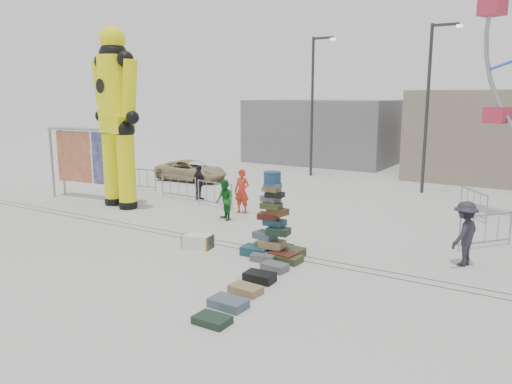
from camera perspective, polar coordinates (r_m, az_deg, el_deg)
The scene contains 26 objects.
ground at distance 15.44m, azimuth -4.50°, elevation -6.81°, with size 90.00×90.00×0.00m, color #9E9E99.
track_line_near at distance 15.90m, azimuth -3.22°, elevation -6.25°, with size 40.00×0.04×0.01m, color #47443F.
track_line_far at distance 16.22m, azimuth -2.40°, elevation -5.90°, with size 40.00×0.04×0.01m, color #47443F.
building_left at distance 36.99m, azimuth 8.23°, elevation 6.95°, with size 10.00×8.00×4.40m, color gray.
lamp_post_right at distance 25.47m, azimuth 19.22°, elevation 9.85°, with size 1.41×0.25×8.00m.
lamp_post_left at distance 29.66m, azimuth 6.61°, elevation 10.45°, with size 1.41×0.25×8.00m.
suitcase_tower at distance 14.81m, azimuth 1.90°, elevation -4.67°, with size 1.79×1.60×2.55m.
crash_test_dummy at distance 21.83m, azimuth -15.70°, elevation 8.88°, with size 3.08×1.35×7.71m.
banner_scaffold at distance 23.81m, azimuth -18.36°, elevation 4.97°, with size 4.56×1.22×3.27m.
steamer_trunk at distance 15.81m, azimuth -6.69°, elevation -5.63°, with size 0.91×0.52×0.42m, color silver.
row_case_0 at distance 14.45m, azimuth 3.80°, elevation -7.64°, with size 0.69×0.56×0.20m, color #353E1F.
row_case_1 at distance 13.76m, azimuth 2.15°, elevation -8.56°, with size 0.69×0.46×0.21m, color #5B5D63.
row_case_2 at distance 12.99m, azimuth 0.41°, elevation -9.70°, with size 0.78×0.50×0.24m, color black.
row_case_3 at distance 12.28m, azimuth -1.19°, elevation -11.07°, with size 0.78×0.48×0.19m, color olive.
row_case_4 at distance 11.53m, azimuth -3.19°, elevation -12.56°, with size 0.86×0.54×0.21m, color #495A68.
row_case_5 at distance 10.82m, azimuth -5.03°, elevation -14.36°, with size 0.75×0.52×0.16m, color #1A2F21.
barricade_dummy_a at distance 26.00m, azimuth -13.20°, elevation 1.47°, with size 2.00×0.10×1.10m, color gray, non-canonical shape.
barricade_dummy_b at distance 23.35m, azimuth -8.82°, elevation 0.57°, with size 2.00×0.10×1.10m, color gray, non-canonical shape.
barricade_dummy_c at distance 21.46m, azimuth -4.75°, elevation -0.25°, with size 2.00×0.10×1.10m, color gray, non-canonical shape.
barricade_wheel_front at distance 17.21m, azimuth 24.75°, elevation -4.04°, with size 2.00×0.10×1.10m, color gray, non-canonical shape.
barricade_wheel_back at distance 21.27m, azimuth 23.59°, elevation -1.23°, with size 2.00×0.10×1.10m, color gray, non-canonical shape.
pedestrian_red at distance 20.15m, azimuth -1.62°, elevation 0.08°, with size 0.66×0.43×1.81m, color red.
pedestrian_green at distance 19.10m, azimuth -3.61°, elevation -0.92°, with size 0.76×0.59×1.56m, color #18611D.
pedestrian_black at distance 22.89m, azimuth -6.52°, elevation 1.05°, with size 0.93×0.39×1.59m, color black.
pedestrian_grey at distance 15.14m, azimuth 22.73°, elevation -4.39°, with size 1.19×0.68×1.83m, color #23212C.
parked_suv at distance 28.21m, azimuth -7.41°, elevation 2.45°, with size 1.91×4.15×1.15m, color tan.
Camera 1 is at (8.72, -11.84, 4.70)m, focal length 35.00 mm.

